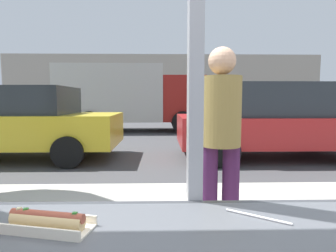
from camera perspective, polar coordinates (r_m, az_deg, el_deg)
ground_plane at (r=8.97m, az=-0.58°, el=-3.17°), size 60.00×60.00×0.00m
sidewalk_strip at (r=2.78m, az=1.31°, el=-21.94°), size 16.00×2.80×0.14m
building_facade_far at (r=24.79m, az=-1.07°, el=8.54°), size 28.00×1.20×5.34m
hotdog_tray_far at (r=0.83m, az=-24.01°, el=-17.79°), size 0.26×0.14×0.05m
loose_straw at (r=0.88m, az=18.25°, el=-17.60°), size 0.16×0.11×0.01m
parked_car_yellow at (r=7.05m, az=-28.55°, el=0.71°), size 4.41×2.03×1.65m
parked_car_red at (r=6.79m, az=21.26°, el=1.06°), size 4.42×2.08×1.72m
box_truck at (r=12.04m, az=-8.08°, el=6.35°), size 6.18×2.44×2.80m
pedestrian at (r=2.24m, az=11.01°, el=-1.75°), size 0.32×0.32×1.63m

